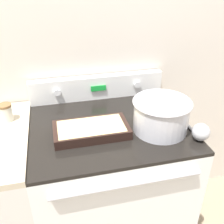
# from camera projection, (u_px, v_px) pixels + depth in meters

# --- Properties ---
(kitchen_wall) EXTENTS (8.00, 0.05, 2.50)m
(kitchen_wall) POSITION_uv_depth(u_px,v_px,m) (94.00, 43.00, 1.50)
(kitchen_wall) COLOR beige
(kitchen_wall) RESTS_ON ground_plane
(stove_range) EXTENTS (0.80, 0.70, 0.93)m
(stove_range) POSITION_uv_depth(u_px,v_px,m) (109.00, 189.00, 1.58)
(stove_range) COLOR white
(stove_range) RESTS_ON ground_plane
(control_panel) EXTENTS (0.80, 0.07, 0.14)m
(control_panel) POSITION_uv_depth(u_px,v_px,m) (97.00, 87.00, 1.57)
(control_panel) COLOR white
(control_panel) RESTS_ON stove_range
(mixing_bowl) EXTENTS (0.28, 0.28, 0.16)m
(mixing_bowl) POSITION_uv_depth(u_px,v_px,m) (161.00, 114.00, 1.26)
(mixing_bowl) COLOR silver
(mixing_bowl) RESTS_ON stove_range
(casserole_dish) EXTENTS (0.36, 0.19, 0.05)m
(casserole_dish) POSITION_uv_depth(u_px,v_px,m) (91.00, 130.00, 1.26)
(casserole_dish) COLOR black
(casserole_dish) RESTS_ON stove_range
(ladle) EXTENTS (0.08, 0.30, 0.08)m
(ladle) POSITION_uv_depth(u_px,v_px,m) (200.00, 131.00, 1.22)
(ladle) COLOR #B7B7B7
(ladle) RESTS_ON stove_range
(spice_jar_brown_cap) EXTENTS (0.07, 0.07, 0.09)m
(spice_jar_brown_cap) POSITION_uv_depth(u_px,v_px,m) (6.00, 113.00, 1.33)
(spice_jar_brown_cap) COLOR beige
(spice_jar_brown_cap) RESTS_ON side_counter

